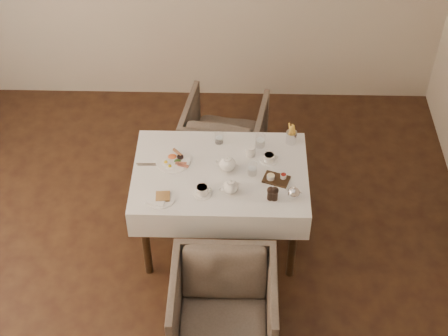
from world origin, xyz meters
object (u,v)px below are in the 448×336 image
(breakfast_plate, at_px, (173,160))
(teapot_centre, at_px, (227,163))
(table, at_px, (220,183))
(armchair_near, at_px, (224,309))
(armchair_far, at_px, (225,134))

(breakfast_plate, relative_size, teapot_centre, 1.54)
(table, xyz_separation_m, armchair_near, (0.05, -0.91, -0.31))
(table, relative_size, teapot_centre, 7.61)
(breakfast_plate, bearing_deg, table, -33.23)
(table, distance_m, armchair_near, 0.96)
(armchair_near, bearing_deg, table, 93.21)
(armchair_near, distance_m, teapot_centre, 1.04)
(armchair_near, bearing_deg, armchair_far, 91.39)
(table, relative_size, breakfast_plate, 4.94)
(armchair_far, bearing_deg, table, 99.06)
(breakfast_plate, bearing_deg, armchair_near, -85.97)
(breakfast_plate, bearing_deg, armchair_far, 48.67)
(table, relative_size, armchair_near, 1.76)
(table, bearing_deg, armchair_far, 89.33)
(table, xyz_separation_m, armchair_far, (0.01, 0.91, -0.32))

